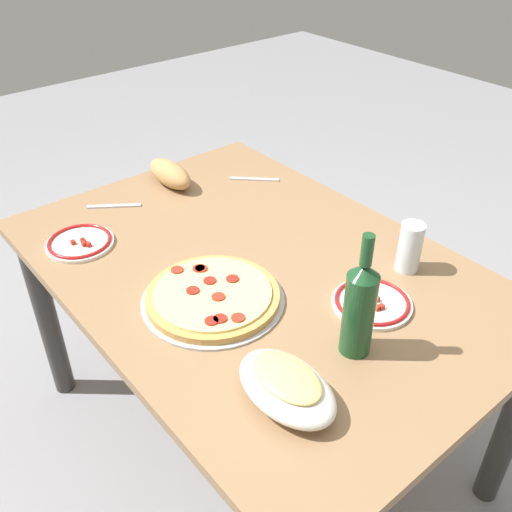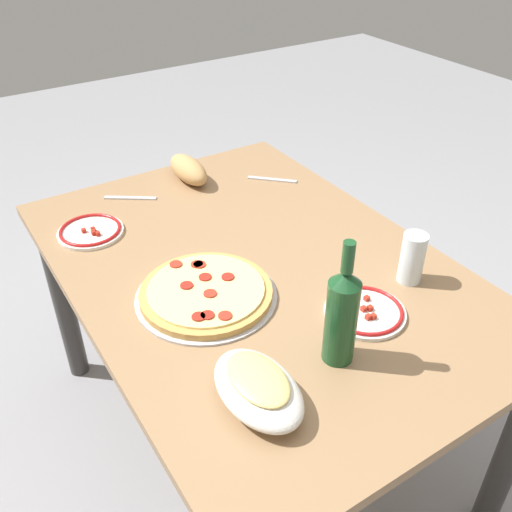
{
  "view_description": "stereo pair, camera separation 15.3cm",
  "coord_description": "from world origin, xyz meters",
  "px_view_note": "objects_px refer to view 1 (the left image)",
  "views": [
    {
      "loc": [
        -0.97,
        0.8,
        1.62
      ],
      "look_at": [
        0.0,
        0.0,
        0.75
      ],
      "focal_mm": 39.88,
      "sensor_mm": 36.0,
      "label": 1
    },
    {
      "loc": [
        -1.06,
        0.67,
        1.62
      ],
      "look_at": [
        0.0,
        0.0,
        0.75
      ],
      "focal_mm": 39.88,
      "sensor_mm": 36.0,
      "label": 2
    }
  ],
  "objects_px": {
    "wine_bottle": "(359,307)",
    "side_plate_near": "(372,302)",
    "water_glass": "(410,247)",
    "side_plate_far": "(80,242)",
    "pepperoni_pizza": "(213,296)",
    "baked_pasta_dish": "(287,385)",
    "bread_loaf": "(170,174)",
    "dining_table": "(256,296)"
  },
  "relations": [
    {
      "from": "wine_bottle",
      "to": "side_plate_near",
      "type": "height_order",
      "value": "wine_bottle"
    },
    {
      "from": "side_plate_far",
      "to": "wine_bottle",
      "type": "bearing_deg",
      "value": -159.78
    },
    {
      "from": "baked_pasta_dish",
      "to": "wine_bottle",
      "type": "relative_size",
      "value": 0.79
    },
    {
      "from": "water_glass",
      "to": "bread_loaf",
      "type": "bearing_deg",
      "value": 15.52
    },
    {
      "from": "water_glass",
      "to": "side_plate_near",
      "type": "height_order",
      "value": "water_glass"
    },
    {
      "from": "pepperoni_pizza",
      "to": "side_plate_far",
      "type": "bearing_deg",
      "value": 17.95
    },
    {
      "from": "baked_pasta_dish",
      "to": "water_glass",
      "type": "height_order",
      "value": "water_glass"
    },
    {
      "from": "side_plate_far",
      "to": "bread_loaf",
      "type": "xyz_separation_m",
      "value": [
        0.15,
        -0.4,
        0.03
      ]
    },
    {
      "from": "dining_table",
      "to": "wine_bottle",
      "type": "relative_size",
      "value": 4.48
    },
    {
      "from": "wine_bottle",
      "to": "side_plate_near",
      "type": "xyz_separation_m",
      "value": [
        0.08,
        -0.15,
        -0.11
      ]
    },
    {
      "from": "dining_table",
      "to": "bread_loaf",
      "type": "bearing_deg",
      "value": -7.83
    },
    {
      "from": "water_glass",
      "to": "side_plate_near",
      "type": "bearing_deg",
      "value": 102.82
    },
    {
      "from": "wine_bottle",
      "to": "side_plate_near",
      "type": "distance_m",
      "value": 0.2
    },
    {
      "from": "wine_bottle",
      "to": "pepperoni_pizza",
      "type": "bearing_deg",
      "value": 23.1
    },
    {
      "from": "baked_pasta_dish",
      "to": "wine_bottle",
      "type": "xyz_separation_m",
      "value": [
        0.01,
        -0.22,
        0.08
      ]
    },
    {
      "from": "pepperoni_pizza",
      "to": "wine_bottle",
      "type": "bearing_deg",
      "value": -156.9
    },
    {
      "from": "side_plate_near",
      "to": "water_glass",
      "type": "bearing_deg",
      "value": -77.18
    },
    {
      "from": "wine_bottle",
      "to": "bread_loaf",
      "type": "xyz_separation_m",
      "value": [
        0.94,
        -0.11,
        -0.08
      ]
    },
    {
      "from": "side_plate_near",
      "to": "side_plate_far",
      "type": "relative_size",
      "value": 1.03
    },
    {
      "from": "pepperoni_pizza",
      "to": "wine_bottle",
      "type": "distance_m",
      "value": 0.38
    },
    {
      "from": "side_plate_near",
      "to": "bread_loaf",
      "type": "height_order",
      "value": "bread_loaf"
    },
    {
      "from": "bread_loaf",
      "to": "side_plate_near",
      "type": "bearing_deg",
      "value": -177.47
    },
    {
      "from": "side_plate_far",
      "to": "bread_loaf",
      "type": "relative_size",
      "value": 0.91
    },
    {
      "from": "wine_bottle",
      "to": "water_glass",
      "type": "xyz_separation_m",
      "value": [
        0.12,
        -0.34,
        -0.05
      ]
    },
    {
      "from": "baked_pasta_dish",
      "to": "bread_loaf",
      "type": "height_order",
      "value": "bread_loaf"
    },
    {
      "from": "pepperoni_pizza",
      "to": "wine_bottle",
      "type": "xyz_separation_m",
      "value": [
        -0.34,
        -0.14,
        0.11
      ]
    },
    {
      "from": "wine_bottle",
      "to": "side_plate_far",
      "type": "bearing_deg",
      "value": 20.22
    },
    {
      "from": "side_plate_far",
      "to": "bread_loaf",
      "type": "height_order",
      "value": "bread_loaf"
    },
    {
      "from": "dining_table",
      "to": "bread_loaf",
      "type": "height_order",
      "value": "bread_loaf"
    },
    {
      "from": "dining_table",
      "to": "side_plate_far",
      "type": "xyz_separation_m",
      "value": [
        0.4,
        0.33,
        0.12
      ]
    },
    {
      "from": "baked_pasta_dish",
      "to": "water_glass",
      "type": "bearing_deg",
      "value": -76.73
    },
    {
      "from": "water_glass",
      "to": "bread_loaf",
      "type": "distance_m",
      "value": 0.85
    },
    {
      "from": "dining_table",
      "to": "bread_loaf",
      "type": "distance_m",
      "value": 0.57
    },
    {
      "from": "side_plate_far",
      "to": "pepperoni_pizza",
      "type": "bearing_deg",
      "value": -162.05
    },
    {
      "from": "side_plate_near",
      "to": "side_plate_far",
      "type": "height_order",
      "value": "same"
    },
    {
      "from": "wine_bottle",
      "to": "side_plate_far",
      "type": "relative_size",
      "value": 1.58
    },
    {
      "from": "side_plate_near",
      "to": "baked_pasta_dish",
      "type": "bearing_deg",
      "value": 103.5
    },
    {
      "from": "wine_bottle",
      "to": "bread_loaf",
      "type": "height_order",
      "value": "wine_bottle"
    },
    {
      "from": "pepperoni_pizza",
      "to": "side_plate_far",
      "type": "distance_m",
      "value": 0.47
    },
    {
      "from": "bread_loaf",
      "to": "side_plate_far",
      "type": "bearing_deg",
      "value": 110.43
    },
    {
      "from": "water_glass",
      "to": "bread_loaf",
      "type": "xyz_separation_m",
      "value": [
        0.82,
        0.23,
        -0.03
      ]
    },
    {
      "from": "side_plate_near",
      "to": "wine_bottle",
      "type": "bearing_deg",
      "value": 117.27
    }
  ]
}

